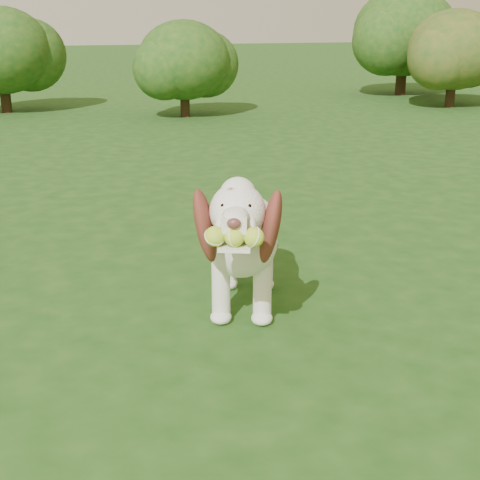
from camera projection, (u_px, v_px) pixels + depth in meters
name	position (u px, v px, depth m)	size (l,w,h in m)	color
ground	(321.00, 301.00, 3.75)	(80.00, 80.00, 0.00)	#1A4112
dog	(243.00, 233.00, 3.48)	(0.76, 1.24, 0.84)	white
shrub_d	(455.00, 50.00, 11.71)	(1.63, 1.63, 1.69)	#382314
shrub_f	(404.00, 32.00, 13.55)	(2.06, 2.06, 2.14)	#382314
shrub_c	(184.00, 60.00, 10.54)	(1.46, 1.46, 1.51)	#382314
shrub_b	(0.00, 51.00, 11.00)	(1.67, 1.67, 1.73)	#382314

